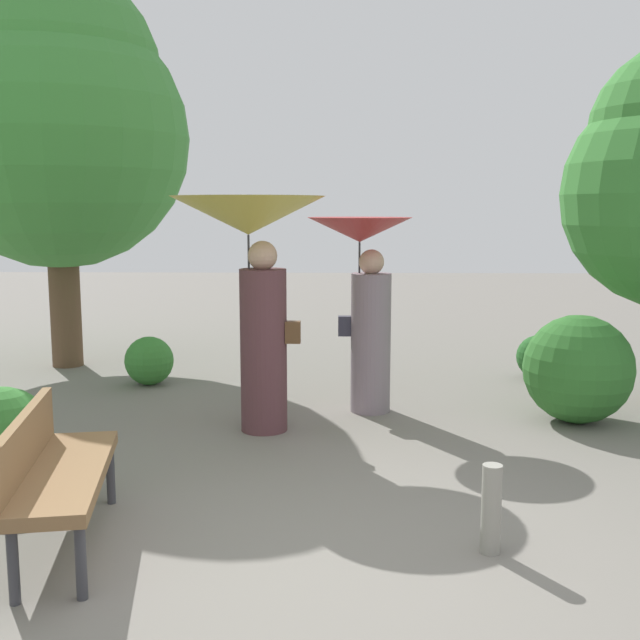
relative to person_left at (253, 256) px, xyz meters
The scene contains 10 objects.
ground_plane 3.27m from the person_left, 77.90° to the right, with size 40.00×40.00×0.00m, color slate.
person_left is the anchor object (origin of this frame).
person_right 1.29m from the person_left, 33.80° to the left, with size 1.04×1.04×1.96m.
park_bench 2.92m from the person_left, 110.46° to the right, with size 0.75×1.56×0.83m.
tree_mid_left 4.26m from the person_left, 134.35° to the left, with size 3.30×3.30×5.03m.
bush_path_left 2.65m from the person_left, 128.75° to the left, with size 0.57×0.57×0.57m, color #387F33.
bush_path_right 2.59m from the person_left, 139.41° to the right, with size 0.74×0.74×0.74m, color #387F33.
bush_behind_bench 3.29m from the person_left, ahead, with size 1.04×1.04×1.04m, color #2D6B28.
bush_far_side 4.14m from the person_left, 35.12° to the left, with size 0.52×0.52×0.52m, color #235B23.
path_marker_post 3.33m from the person_left, 56.21° to the right, with size 0.12×0.12×0.55m, color gray.
Camera 1 is at (0.19, -4.12, 2.06)m, focal length 42.86 mm.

